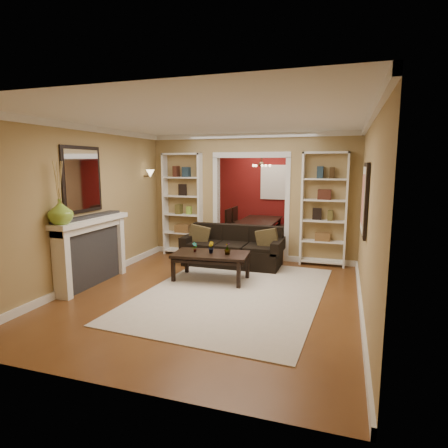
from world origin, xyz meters
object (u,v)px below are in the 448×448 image
(sofa, at_px, (233,246))
(fireplace, at_px, (93,252))
(dining_table, at_px, (260,231))
(bookshelf_left, at_px, (183,205))
(coffee_table, at_px, (211,267))
(bookshelf_right, at_px, (324,210))

(sofa, xyz_separation_m, fireplace, (-1.89, -1.95, 0.18))
(sofa, xyz_separation_m, dining_table, (0.05, 2.41, -0.09))
(sofa, relative_size, bookshelf_left, 0.89)
(fireplace, bearing_deg, dining_table, 65.93)
(sofa, distance_m, coffee_table, 1.11)
(bookshelf_right, xyz_separation_m, fireplace, (-3.64, -2.53, -0.57))
(coffee_table, distance_m, bookshelf_left, 2.30)
(coffee_table, distance_m, bookshelf_right, 2.64)
(sofa, bearing_deg, bookshelf_left, 156.82)
(bookshelf_left, xyz_separation_m, dining_table, (1.41, 1.83, -0.85))
(fireplace, height_order, dining_table, fireplace)
(bookshelf_left, bearing_deg, bookshelf_right, 0.00)
(coffee_table, height_order, bookshelf_left, bookshelf_left)
(dining_table, bearing_deg, coffee_table, 177.96)
(bookshelf_right, relative_size, dining_table, 1.33)
(sofa, height_order, dining_table, sofa)
(bookshelf_right, bearing_deg, dining_table, 132.85)
(bookshelf_right, xyz_separation_m, dining_table, (-1.69, 1.83, -0.85))
(coffee_table, relative_size, fireplace, 0.77)
(sofa, bearing_deg, coffee_table, -93.86)
(sofa, xyz_separation_m, coffee_table, (-0.07, -1.10, -0.15))
(coffee_table, distance_m, fireplace, 2.04)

